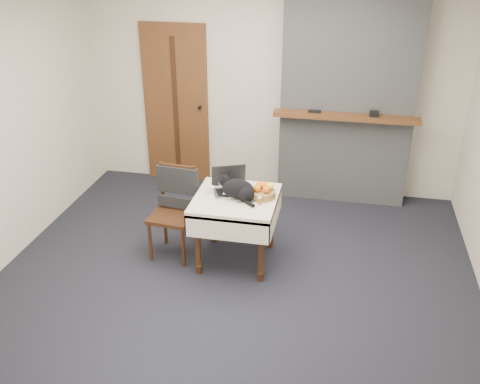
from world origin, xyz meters
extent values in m
plane|color=black|center=(0.00, 0.00, 0.00)|extent=(4.50, 4.50, 0.00)
cube|color=beige|center=(0.00, 2.00, 1.30)|extent=(4.50, 0.02, 2.60)
cube|color=beige|center=(-2.25, 0.00, 1.30)|extent=(0.02, 4.00, 2.60)
cube|color=brown|center=(-1.20, 1.98, 1.00)|extent=(0.82, 0.05, 2.00)
cube|color=#341C0E|center=(-1.20, 1.95, 1.00)|extent=(0.06, 0.01, 1.70)
cylinder|color=black|center=(-0.88, 1.93, 1.00)|extent=(0.04, 0.06, 0.04)
cube|color=gray|center=(0.90, 1.85, 1.30)|extent=(1.50, 0.30, 2.60)
cube|color=brown|center=(0.90, 1.61, 1.10)|extent=(1.62, 0.18, 0.05)
cube|color=black|center=(0.55, 1.61, 1.14)|extent=(0.14, 0.04, 0.03)
cube|color=black|center=(1.20, 1.61, 1.16)|extent=(0.10, 0.07, 0.06)
cylinder|color=#341C0E|center=(-0.35, -0.11, 0.32)|extent=(0.06, 0.06, 0.64)
sphere|color=#341C0E|center=(-0.35, -0.11, 0.08)|extent=(0.07, 0.07, 0.07)
cylinder|color=#341C0E|center=(0.25, -0.11, 0.32)|extent=(0.06, 0.06, 0.64)
sphere|color=#341C0E|center=(0.25, -0.11, 0.08)|extent=(0.07, 0.07, 0.07)
cylinder|color=#341C0E|center=(-0.35, 0.49, 0.32)|extent=(0.06, 0.06, 0.64)
sphere|color=#341C0E|center=(-0.35, 0.49, 0.08)|extent=(0.07, 0.07, 0.07)
cylinder|color=#341C0E|center=(0.25, 0.49, 0.32)|extent=(0.06, 0.06, 0.64)
sphere|color=#341C0E|center=(0.25, 0.49, 0.08)|extent=(0.07, 0.07, 0.07)
cube|color=beige|center=(-0.05, 0.19, 0.67)|extent=(0.78, 0.78, 0.06)
cube|color=beige|center=(-0.05, -0.19, 0.56)|extent=(0.78, 0.01, 0.22)
cube|color=beige|center=(-0.05, 0.58, 0.56)|extent=(0.78, 0.01, 0.22)
cube|color=beige|center=(-0.44, 0.19, 0.56)|extent=(0.01, 0.78, 0.22)
cube|color=beige|center=(0.33, 0.19, 0.56)|extent=(0.01, 0.78, 0.22)
cube|color=#B7B7BC|center=(-0.11, 0.25, 0.71)|extent=(0.39, 0.34, 0.02)
cube|color=black|center=(-0.11, 0.25, 0.72)|extent=(0.31, 0.25, 0.00)
cube|color=black|center=(-0.17, 0.38, 0.83)|extent=(0.33, 0.18, 0.23)
cube|color=#9ABCE2|center=(-0.16, 0.38, 0.83)|extent=(0.30, 0.16, 0.20)
ellipsoid|color=black|center=(-0.03, 0.18, 0.80)|extent=(0.34, 0.27, 0.19)
ellipsoid|color=black|center=(0.05, 0.14, 0.78)|extent=(0.21, 0.22, 0.16)
sphere|color=black|center=(-0.17, 0.23, 0.84)|extent=(0.14, 0.14, 0.11)
ellipsoid|color=white|center=(-0.21, 0.25, 0.81)|extent=(0.06, 0.07, 0.05)
ellipsoid|color=white|center=(-0.15, 0.22, 0.76)|extent=(0.07, 0.08, 0.08)
cone|color=black|center=(-0.18, 0.20, 0.90)|extent=(0.05, 0.05, 0.05)
cone|color=black|center=(-0.15, 0.26, 0.90)|extent=(0.05, 0.05, 0.05)
cylinder|color=black|center=(0.09, 0.06, 0.72)|extent=(0.15, 0.13, 0.03)
sphere|color=white|center=(-0.16, 0.19, 0.72)|extent=(0.04, 0.04, 0.04)
sphere|color=white|center=(-0.14, 0.26, 0.72)|extent=(0.04, 0.04, 0.04)
cylinder|color=silver|center=(-0.30, 0.22, 0.74)|extent=(0.07, 0.07, 0.07)
cylinder|color=#9E6513|center=(0.19, 0.09, 0.73)|extent=(0.03, 0.03, 0.06)
cylinder|color=silver|center=(0.19, 0.09, 0.77)|extent=(0.04, 0.04, 0.01)
cylinder|color=olive|center=(0.20, 0.25, 0.73)|extent=(0.24, 0.24, 0.07)
sphere|color=orange|center=(0.15, 0.22, 0.80)|extent=(0.07, 0.07, 0.07)
sphere|color=orange|center=(0.23, 0.21, 0.80)|extent=(0.07, 0.07, 0.07)
sphere|color=orange|center=(0.20, 0.29, 0.80)|extent=(0.07, 0.07, 0.07)
sphere|color=yellow|center=(0.25, 0.27, 0.80)|extent=(0.07, 0.07, 0.07)
sphere|color=orange|center=(0.16, 0.28, 0.80)|extent=(0.07, 0.07, 0.07)
cube|color=black|center=(0.09, 0.20, 0.70)|extent=(0.15, 0.02, 0.01)
cube|color=#341C0E|center=(-0.69, 0.17, 0.44)|extent=(0.45, 0.45, 0.04)
cylinder|color=#341C0E|center=(-0.88, 0.01, 0.22)|extent=(0.04, 0.04, 0.44)
cylinder|color=#341C0E|center=(-0.53, -0.02, 0.22)|extent=(0.04, 0.04, 0.44)
cylinder|color=#341C0E|center=(-0.84, 0.36, 0.22)|extent=(0.04, 0.04, 0.44)
cylinder|color=#341C0E|center=(-0.50, 0.32, 0.22)|extent=(0.04, 0.04, 0.44)
cylinder|color=#341C0E|center=(-0.84, 0.36, 0.68)|extent=(0.04, 0.04, 0.49)
cylinder|color=#341C0E|center=(-0.50, 0.32, 0.68)|extent=(0.04, 0.04, 0.49)
cube|color=#341C0E|center=(-0.67, 0.34, 0.78)|extent=(0.35, 0.06, 0.27)
cube|color=black|center=(-0.67, 0.33, 0.76)|extent=(0.43, 0.10, 0.27)
camera|label=1|loc=(0.90, -4.22, 2.97)|focal=40.00mm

